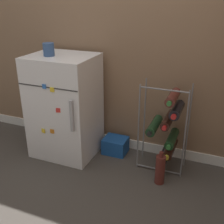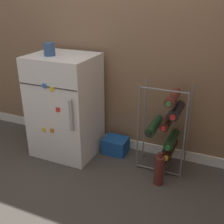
{
  "view_description": "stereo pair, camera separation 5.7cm",
  "coord_description": "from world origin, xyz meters",
  "px_view_note": "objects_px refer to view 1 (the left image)",
  "views": [
    {
      "loc": [
        0.76,
        -1.7,
        1.39
      ],
      "look_at": [
        -0.06,
        0.31,
        0.45
      ],
      "focal_mm": 45.0,
      "sensor_mm": 36.0,
      "label": 1
    },
    {
      "loc": [
        0.81,
        -1.68,
        1.39
      ],
      "look_at": [
        -0.06,
        0.31,
        0.45
      ],
      "focal_mm": 45.0,
      "sensor_mm": 36.0,
      "label": 2
    }
  ],
  "objects_px": {
    "wine_rack": "(168,128)",
    "fridge_top_cup": "(49,50)",
    "soda_box": "(115,145)",
    "loose_bottle_floor": "(160,169)",
    "mini_fridge": "(65,106)"
  },
  "relations": [
    {
      "from": "wine_rack",
      "to": "fridge_top_cup",
      "type": "bearing_deg",
      "value": -172.27
    },
    {
      "from": "soda_box",
      "to": "loose_bottle_floor",
      "type": "distance_m",
      "value": 0.57
    },
    {
      "from": "mini_fridge",
      "to": "fridge_top_cup",
      "type": "height_order",
      "value": "fridge_top_cup"
    },
    {
      "from": "mini_fridge",
      "to": "soda_box",
      "type": "relative_size",
      "value": 4.24
    },
    {
      "from": "mini_fridge",
      "to": "soda_box",
      "type": "xyz_separation_m",
      "value": [
        0.43,
        0.14,
        -0.38
      ]
    },
    {
      "from": "mini_fridge",
      "to": "loose_bottle_floor",
      "type": "bearing_deg",
      "value": -9.27
    },
    {
      "from": "soda_box",
      "to": "fridge_top_cup",
      "type": "height_order",
      "value": "fridge_top_cup"
    },
    {
      "from": "mini_fridge",
      "to": "loose_bottle_floor",
      "type": "xyz_separation_m",
      "value": [
        0.92,
        -0.15,
        -0.33
      ]
    },
    {
      "from": "wine_rack",
      "to": "loose_bottle_floor",
      "type": "height_order",
      "value": "wine_rack"
    },
    {
      "from": "mini_fridge",
      "to": "loose_bottle_floor",
      "type": "relative_size",
      "value": 3.26
    },
    {
      "from": "wine_rack",
      "to": "fridge_top_cup",
      "type": "height_order",
      "value": "fridge_top_cup"
    },
    {
      "from": "mini_fridge",
      "to": "wine_rack",
      "type": "bearing_deg",
      "value": 4.78
    },
    {
      "from": "wine_rack",
      "to": "soda_box",
      "type": "relative_size",
      "value": 3.47
    },
    {
      "from": "wine_rack",
      "to": "soda_box",
      "type": "xyz_separation_m",
      "value": [
        -0.48,
        0.06,
        -0.3
      ]
    },
    {
      "from": "wine_rack",
      "to": "soda_box",
      "type": "bearing_deg",
      "value": 172.34
    }
  ]
}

